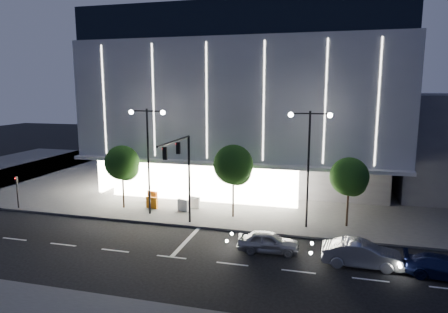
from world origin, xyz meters
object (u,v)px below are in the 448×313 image
object	(u,v)px
street_lamp_east	(309,152)
car_third	(444,267)
traffic_mast	(182,165)
tree_mid	(234,167)
barrier_a	(152,203)
barrier_d	(194,202)
tree_right	(349,179)
barrier_c	(152,196)
ped_signal_far	(17,189)
tree_left	(123,165)
car_second	(362,254)
street_lamp_west	(148,146)
car_lead	(268,242)
barrier_b	(183,205)

from	to	relation	value
street_lamp_east	car_third	xyz separation A→B (m)	(8.03, -6.19, -5.32)
traffic_mast	tree_mid	xyz separation A→B (m)	(3.03, 3.68, -0.69)
street_lamp_east	barrier_a	distance (m)	14.57
barrier_a	barrier_d	distance (m)	3.73
tree_right	barrier_c	size ratio (longest dim) A/B	5.01
tree_mid	ped_signal_far	bearing A→B (deg)	-172.45
tree_left	barrier_d	world-z (taller)	tree_left
traffic_mast	street_lamp_east	world-z (taller)	street_lamp_east
tree_mid	car_second	size ratio (longest dim) A/B	1.31
car_second	barrier_a	size ratio (longest dim) A/B	4.28
street_lamp_west	car_lead	size ratio (longest dim) A/B	2.23
tree_right	car_lead	world-z (taller)	tree_right
street_lamp_east	barrier_d	size ratio (longest dim) A/B	8.18
barrier_c	traffic_mast	bearing A→B (deg)	-28.04
car_second	barrier_a	world-z (taller)	car_second
ped_signal_far	barrier_d	distance (m)	15.66
traffic_mast	tree_right	world-z (taller)	traffic_mast
tree_left	car_third	xyz separation A→B (m)	(24.00, -7.21, -3.40)
traffic_mast	street_lamp_west	xyz separation A→B (m)	(-4.00, 2.66, 0.93)
street_lamp_east	car_lead	world-z (taller)	street_lamp_east
ped_signal_far	car_second	distance (m)	28.95
traffic_mast	car_lead	size ratio (longest dim) A/B	1.75
tree_mid	barrier_b	world-z (taller)	tree_mid
street_lamp_west	car_second	distance (m)	18.33
barrier_b	tree_right	bearing A→B (deg)	18.28
tree_left	barrier_a	bearing A→B (deg)	9.63
street_lamp_west	barrier_c	size ratio (longest dim) A/B	8.18
barrier_a	traffic_mast	bearing A→B (deg)	-29.64
street_lamp_west	car_lead	bearing A→B (deg)	-25.16
tree_right	barrier_b	xyz separation A→B (m)	(-13.58, 0.42, -3.23)
barrier_d	barrier_a	bearing A→B (deg)	-150.71
barrier_d	street_lamp_west	bearing A→B (deg)	-128.19
barrier_a	barrier_b	bearing A→B (deg)	12.77
tree_mid	car_lead	bearing A→B (deg)	-58.01
street_lamp_west	car_third	xyz separation A→B (m)	(21.03, -6.19, -5.32)
street_lamp_east	car_third	size ratio (longest dim) A/B	2.07
ped_signal_far	street_lamp_east	bearing A→B (deg)	3.44
street_lamp_west	street_lamp_east	world-z (taller)	same
barrier_a	street_lamp_west	bearing A→B (deg)	-58.32
tree_mid	tree_right	xyz separation A→B (m)	(9.00, -0.00, -0.45)
street_lamp_west	street_lamp_east	bearing A→B (deg)	0.00
tree_left	car_second	bearing A→B (deg)	-19.15
traffic_mast	tree_left	xyz separation A→B (m)	(-6.97, 3.68, -0.99)
car_third	traffic_mast	bearing A→B (deg)	85.56
tree_right	tree_mid	bearing A→B (deg)	180.00
barrier_d	car_second	bearing A→B (deg)	-18.76
car_third	barrier_a	bearing A→B (deg)	77.74
barrier_c	tree_mid	bearing A→B (deg)	4.83
ped_signal_far	barrier_b	bearing A→B (deg)	11.51
barrier_b	barrier_d	bearing A→B (deg)	79.20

